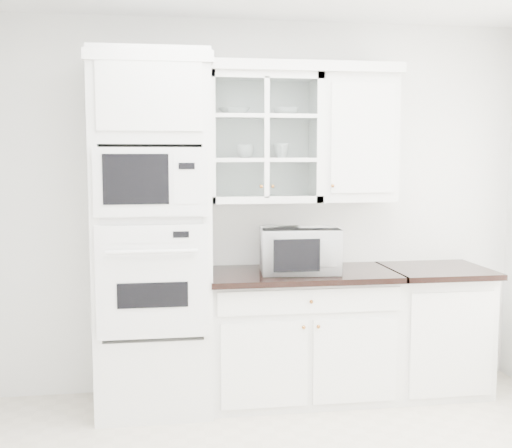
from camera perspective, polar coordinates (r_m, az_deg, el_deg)
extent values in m
cube|color=white|center=(4.72, -0.05, 1.50)|extent=(4.00, 0.02, 2.70)
cube|color=white|center=(4.37, -9.19, -0.92)|extent=(0.76, 0.65, 2.40)
cube|color=white|center=(4.08, -9.18, -5.11)|extent=(0.70, 0.03, 0.72)
cube|color=black|center=(4.08, -9.16, -6.27)|extent=(0.44, 0.01, 0.16)
cube|color=white|center=(4.01, -9.33, 3.68)|extent=(0.70, 0.03, 0.43)
cube|color=black|center=(3.99, -10.63, 3.93)|extent=(0.40, 0.01, 0.31)
cube|color=white|center=(4.66, 3.95, -9.98)|extent=(1.30, 0.60, 0.88)
cube|color=black|center=(4.52, 4.09, -4.49)|extent=(1.32, 0.67, 0.04)
cube|color=white|center=(4.96, 15.45, -9.18)|extent=(0.70, 0.60, 0.88)
cube|color=black|center=(4.83, 15.77, -4.01)|extent=(0.72, 0.67, 0.04)
cube|color=white|center=(4.56, 0.62, 7.62)|extent=(0.80, 0.33, 0.90)
cube|color=white|center=(4.56, 0.62, 5.74)|extent=(0.74, 0.29, 0.02)
cube|color=white|center=(4.57, 0.62, 9.50)|extent=(0.74, 0.29, 0.02)
cube|color=white|center=(4.72, 8.81, 7.50)|extent=(0.55, 0.33, 0.90)
cube|color=white|center=(4.56, -0.66, 13.74)|extent=(2.14, 0.38, 0.07)
imported|color=white|center=(4.48, 3.88, -2.30)|extent=(0.58, 0.49, 0.31)
imported|color=white|center=(4.53, -1.97, 9.98)|extent=(0.25, 0.25, 0.05)
imported|color=white|center=(4.61, 2.68, 9.94)|extent=(0.22, 0.22, 0.06)
imported|color=white|center=(4.53, -0.98, 6.46)|extent=(0.15, 0.15, 0.09)
imported|color=white|center=(4.57, 2.26, 6.52)|extent=(0.12, 0.12, 0.11)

